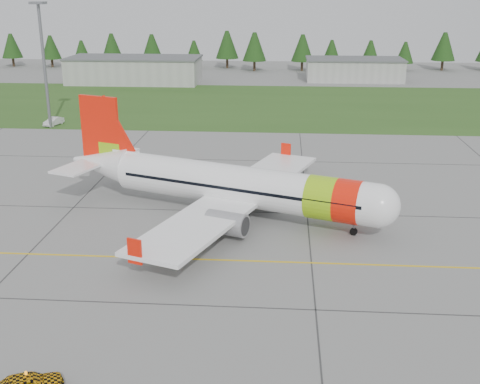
{
  "coord_description": "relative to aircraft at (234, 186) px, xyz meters",
  "views": [
    {
      "loc": [
        7.33,
        -39.18,
        22.28
      ],
      "look_at": [
        3.29,
        15.61,
        3.69
      ],
      "focal_mm": 45.0,
      "sensor_mm": 36.0,
      "label": 1
    }
  ],
  "objects": [
    {
      "name": "ground",
      "position": [
        -2.44,
        -18.93,
        -3.25
      ],
      "size": [
        320.0,
        320.0,
        0.0
      ],
      "primitive_type": "plane",
      "color": "gray",
      "rests_on": "ground"
    },
    {
      "name": "taxi_guideline",
      "position": [
        -2.44,
        -10.93,
        -3.24
      ],
      "size": [
        120.0,
        0.25,
        0.02
      ],
      "primitive_type": "cube",
      "color": "gold",
      "rests_on": "ground"
    },
    {
      "name": "treeline",
      "position": [
        -2.44,
        119.07,
        1.75
      ],
      "size": [
        160.0,
        8.0,
        10.0
      ],
      "primitive_type": null,
      "color": "#1C3F14",
      "rests_on": "ground"
    },
    {
      "name": "hangar_east",
      "position": [
        22.56,
        99.07,
        -0.65
      ],
      "size": [
        24.0,
        12.0,
        5.2
      ],
      "primitive_type": "cube",
      "color": "#A8A8A3",
      "rests_on": "ground"
    },
    {
      "name": "grass_strip",
      "position": [
        -2.44,
        63.07,
        -3.23
      ],
      "size": [
        320.0,
        50.0,
        0.03
      ],
      "primitive_type": "cube",
      "color": "#30561E",
      "rests_on": "ground"
    },
    {
      "name": "follow_me_car",
      "position": [
        -9.48,
        -29.88,
        -1.23
      ],
      "size": [
        1.92,
        2.04,
        4.03
      ],
      "primitive_type": "imported",
      "rotation": [
        0.0,
        0.0,
        2.0
      ],
      "color": "#F6B40D",
      "rests_on": "ground"
    },
    {
      "name": "aircraft",
      "position": [
        0.0,
        0.0,
        0.0
      ],
      "size": [
        35.66,
        33.89,
        11.26
      ],
      "rotation": [
        0.0,
        0.0,
        -0.36
      ],
      "color": "white",
      "rests_on": "ground"
    },
    {
      "name": "service_van",
      "position": [
        -34.6,
        40.98,
        -1.12
      ],
      "size": [
        1.79,
        1.73,
        4.25
      ],
      "primitive_type": "imported",
      "rotation": [
        0.0,
        0.0,
        -0.26
      ],
      "color": "silver",
      "rests_on": "ground"
    },
    {
      "name": "floodlight_mast",
      "position": [
        -34.44,
        39.07,
        6.75
      ],
      "size": [
        0.5,
        0.5,
        20.0
      ],
      "primitive_type": "cylinder",
      "color": "slate",
      "rests_on": "ground"
    },
    {
      "name": "hangar_west",
      "position": [
        -32.44,
        91.07,
        -0.25
      ],
      "size": [
        32.0,
        14.0,
        6.0
      ],
      "primitive_type": "cube",
      "color": "#A8A8A3",
      "rests_on": "ground"
    }
  ]
}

